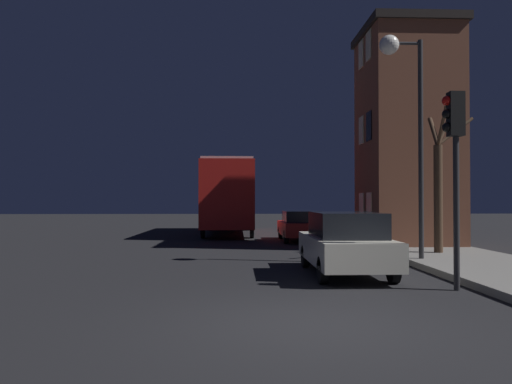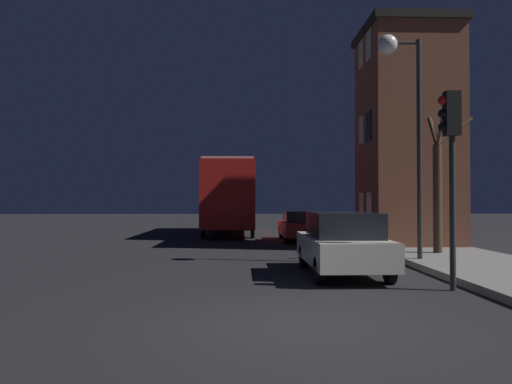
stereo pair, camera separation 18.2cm
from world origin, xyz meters
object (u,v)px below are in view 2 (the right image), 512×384
at_px(streetlamp, 401,86).
at_px(car_mid_lane, 303,225).
at_px(car_near_lane, 342,243).
at_px(traffic_light, 450,147).
at_px(bare_tree, 439,182).
at_px(bus, 230,192).

relative_size(streetlamp, car_mid_lane, 1.55).
relative_size(car_near_lane, car_mid_lane, 1.02).
bearing_deg(traffic_light, car_mid_lane, 96.82).
xyz_separation_m(bare_tree, car_mid_lane, (-3.51, 6.54, -1.70)).
bearing_deg(car_mid_lane, traffic_light, -83.18).
bearing_deg(bus, traffic_light, -74.34).
height_order(traffic_light, bare_tree, bare_tree).
bearing_deg(bus, streetlamp, -68.60).
bearing_deg(bus, bare_tree, -59.18).
bearing_deg(bare_tree, car_mid_lane, 118.26).
xyz_separation_m(bus, car_mid_lane, (3.37, -5.01, -1.56)).
bearing_deg(car_near_lane, bare_tree, 42.85).
distance_m(car_near_lane, car_mid_lane, 10.07).
relative_size(traffic_light, bare_tree, 0.86).
height_order(bare_tree, bus, bare_tree).
bearing_deg(car_near_lane, car_mid_lane, 88.35).
height_order(traffic_light, bus, traffic_light).
distance_m(bare_tree, bus, 13.44).
xyz_separation_m(car_near_lane, car_mid_lane, (0.29, 10.07, -0.08)).
height_order(bare_tree, car_near_lane, bare_tree).
relative_size(streetlamp, bare_tree, 1.37).
bearing_deg(traffic_light, bus, 105.66).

